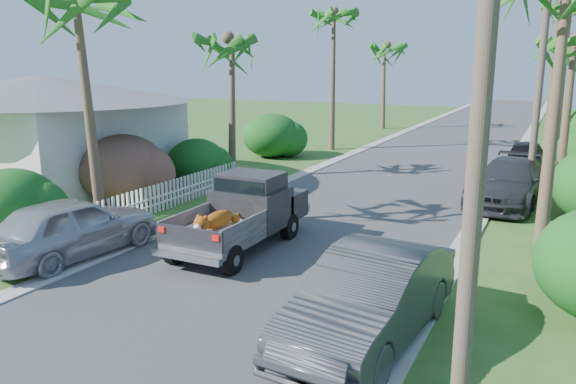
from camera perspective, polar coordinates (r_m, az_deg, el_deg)
The scene contains 25 objects.
ground at distance 12.60m, azimuth -7.93°, elevation -11.16°, with size 120.00×120.00×0.00m, color #325821.
road at distance 35.44m, azimuth 15.35°, elevation 4.22°, with size 8.00×100.00×0.02m, color #38383A.
curb_left at distance 36.48m, azimuth 8.71°, elevation 4.81°, with size 0.60×100.00×0.06m, color #A5A39E.
curb_right at distance 34.90m, azimuth 22.30°, elevation 3.62°, with size 0.60×100.00×0.06m, color #A5A39E.
pickup_truck at distance 16.05m, azimuth -4.25°, elevation -1.91°, with size 1.98×5.12×2.06m.
parked_car_rn at distance 10.75m, azimuth 8.34°, elevation -10.61°, with size 1.80×5.15×1.70m, color #34363A.
parked_car_rm at distance 22.21m, azimuth 21.52°, elevation 0.88°, with size 2.28×5.62×1.63m, color #2B2D30.
parked_car_rf at distance 29.17m, azimuth 22.91°, elevation 3.28°, with size 1.71×4.24×1.44m, color black.
parked_car_ln at distance 16.10m, azimuth -21.13°, elevation -3.37°, with size 1.97×4.90×1.67m, color #AEB0B5.
palm_l_b at distance 25.30m, azimuth -5.86°, elevation 15.23°, with size 4.40×4.40×7.40m.
palm_l_c at distance 33.98m, azimuth 4.70°, elevation 17.65°, with size 4.40×4.40×9.20m.
palm_l_d at distance 45.39m, azimuth 9.84°, elevation 14.47°, with size 4.40×4.40×7.70m.
palm_r_b at distance 24.47m, azimuth 27.14°, elevation 13.54°, with size 4.40×4.40×7.20m.
palm_r_c at distance 35.58m, azimuth 26.76°, elevation 16.47°, with size 4.40×4.40×9.40m.
palm_r_d at distance 49.48m, azimuth 26.98°, elevation 13.49°, with size 4.40×4.40×8.00m.
shrub_l_a at distance 17.98m, azimuth -26.38°, elevation -1.33°, with size 2.60×2.86×2.20m, color #134518.
shrub_l_b at distance 21.44m, azimuth -16.38°, elevation 2.18°, with size 3.00×3.30×2.60m, color #A01640.
shrub_l_c at distance 24.30m, azimuth -9.29°, elevation 3.04°, with size 2.40×2.64×2.00m, color #134518.
shrub_l_d at distance 31.32m, azimuth -1.68°, elevation 5.78°, with size 3.20×3.52×2.40m, color #134518.
picket_fence at distance 20.07m, azimuth -13.40°, elevation -0.70°, with size 0.10×11.00×1.00m, color white.
house_left at distance 25.74m, azimuth -23.60°, elevation 5.20°, with size 9.00×8.00×4.60m.
utility_pole_a at distance 7.53m, azimuth 19.02°, elevation 8.27°, with size 1.60×0.26×9.00m.
utility_pole_b at distance 22.48m, azimuth 24.23°, elevation 10.53°, with size 1.60×0.26×9.00m.
utility_pole_c at distance 37.47m, azimuth 25.28°, elevation 10.97°, with size 1.60×0.26×9.00m.
utility_pole_d at distance 52.46m, azimuth 25.73°, elevation 11.16°, with size 1.60×0.26×9.00m.
Camera 1 is at (6.57, -9.45, 5.13)m, focal length 35.00 mm.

